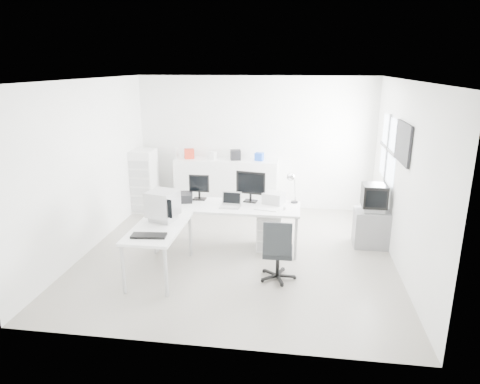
# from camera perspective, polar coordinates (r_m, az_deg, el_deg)

# --- Properties ---
(floor) EXTENTS (5.00, 5.00, 0.01)m
(floor) POSITION_cam_1_polar(r_m,az_deg,el_deg) (7.21, -0.22, -8.09)
(floor) COLOR #BEB5AA
(floor) RESTS_ON ground
(ceiling) EXTENTS (5.00, 5.00, 0.01)m
(ceiling) POSITION_cam_1_polar(r_m,az_deg,el_deg) (6.55, -0.25, 14.74)
(ceiling) COLOR white
(ceiling) RESTS_ON back_wall
(back_wall) EXTENTS (5.00, 0.02, 2.80)m
(back_wall) POSITION_cam_1_polar(r_m,az_deg,el_deg) (9.17, 2.03, 6.48)
(back_wall) COLOR white
(back_wall) RESTS_ON floor
(left_wall) EXTENTS (0.02, 5.00, 2.80)m
(left_wall) POSITION_cam_1_polar(r_m,az_deg,el_deg) (7.52, -19.49, 3.26)
(left_wall) COLOR white
(left_wall) RESTS_ON floor
(right_wall) EXTENTS (0.02, 5.00, 2.80)m
(right_wall) POSITION_cam_1_polar(r_m,az_deg,el_deg) (6.86, 20.92, 1.89)
(right_wall) COLOR white
(right_wall) RESTS_ON floor
(window) EXTENTS (0.02, 1.20, 1.10)m
(window) POSITION_cam_1_polar(r_m,az_deg,el_deg) (7.96, 19.12, 5.47)
(window) COLOR white
(window) RESTS_ON right_wall
(wall_picture) EXTENTS (0.04, 0.90, 0.60)m
(wall_picture) POSITION_cam_1_polar(r_m,az_deg,el_deg) (6.85, 20.93, 6.16)
(wall_picture) COLOR black
(wall_picture) RESTS_ON right_wall
(main_desk) EXTENTS (2.40, 0.80, 0.75)m
(main_desk) POSITION_cam_1_polar(r_m,az_deg,el_deg) (7.31, -1.57, -4.57)
(main_desk) COLOR white
(main_desk) RESTS_ON floor
(side_desk) EXTENTS (0.70, 1.40, 0.75)m
(side_desk) POSITION_cam_1_polar(r_m,az_deg,el_deg) (6.52, -10.66, -7.58)
(side_desk) COLOR white
(side_desk) RESTS_ON floor
(drawer_pedestal) EXTENTS (0.40, 0.50, 0.60)m
(drawer_pedestal) POSITION_cam_1_polar(r_m,az_deg,el_deg) (7.30, 3.94, -5.24)
(drawer_pedestal) COLOR white
(drawer_pedestal) RESTS_ON floor
(inkjet_printer) EXTENTS (0.47, 0.40, 0.15)m
(inkjet_printer) POSITION_cam_1_polar(r_m,az_deg,el_deg) (7.43, -7.95, -0.70)
(inkjet_printer) COLOR black
(inkjet_printer) RESTS_ON main_desk
(lcd_monitor_small) EXTENTS (0.36, 0.21, 0.44)m
(lcd_monitor_small) POSITION_cam_1_polar(r_m,az_deg,el_deg) (7.45, -5.46, 0.63)
(lcd_monitor_small) COLOR black
(lcd_monitor_small) RESTS_ON main_desk
(lcd_monitor_large) EXTENTS (0.54, 0.30, 0.53)m
(lcd_monitor_large) POSITION_cam_1_polar(r_m,az_deg,el_deg) (7.29, 1.43, 0.71)
(lcd_monitor_large) COLOR black
(lcd_monitor_large) RESTS_ON main_desk
(laptop) EXTENTS (0.32, 0.33, 0.20)m
(laptop) POSITION_cam_1_polar(r_m,az_deg,el_deg) (7.05, -1.34, -1.28)
(laptop) COLOR #B7B7BA
(laptop) RESTS_ON main_desk
(white_keyboard) EXTENTS (0.40, 0.20, 0.02)m
(white_keyboard) POSITION_cam_1_polar(r_m,az_deg,el_deg) (6.96, 3.48, -2.33)
(white_keyboard) COLOR white
(white_keyboard) RESTS_ON main_desk
(white_mouse) EXTENTS (0.06, 0.06, 0.06)m
(white_mouse) POSITION_cam_1_polar(r_m,az_deg,el_deg) (6.98, 5.98, -2.15)
(white_mouse) COLOR white
(white_mouse) RESTS_ON main_desk
(laser_printer) EXTENTS (0.40, 0.37, 0.19)m
(laser_printer) POSITION_cam_1_polar(r_m,az_deg,el_deg) (7.28, 4.52, -0.79)
(laser_printer) COLOR #B3B3B3
(laser_printer) RESTS_ON main_desk
(desk_lamp) EXTENTS (0.19, 0.19, 0.47)m
(desk_lamp) POSITION_cam_1_polar(r_m,az_deg,el_deg) (7.30, 7.33, 0.36)
(desk_lamp) COLOR silver
(desk_lamp) RESTS_ON main_desk
(crt_monitor) EXTENTS (0.44, 0.44, 0.41)m
(crt_monitor) POSITION_cam_1_polar(r_m,az_deg,el_deg) (6.53, -10.25, -2.05)
(crt_monitor) COLOR #B7B7BA
(crt_monitor) RESTS_ON side_desk
(black_keyboard) EXTENTS (0.49, 0.24, 0.03)m
(black_keyboard) POSITION_cam_1_polar(r_m,az_deg,el_deg) (6.02, -12.06, -5.71)
(black_keyboard) COLOR black
(black_keyboard) RESTS_ON side_desk
(office_chair) EXTENTS (0.55, 0.55, 0.95)m
(office_chair) POSITION_cam_1_polar(r_m,az_deg,el_deg) (6.23, 5.09, -7.55)
(office_chair) COLOR #272A2D
(office_chair) RESTS_ON floor
(tv_cabinet) EXTENTS (0.58, 0.48, 0.64)m
(tv_cabinet) POSITION_cam_1_polar(r_m,az_deg,el_deg) (7.70, 17.09, -4.63)
(tv_cabinet) COLOR slate
(tv_cabinet) RESTS_ON floor
(crt_tv) EXTENTS (0.50, 0.48, 0.45)m
(crt_tv) POSITION_cam_1_polar(r_m,az_deg,el_deg) (7.53, 17.44, -0.77)
(crt_tv) COLOR black
(crt_tv) RESTS_ON tv_cabinet
(sideboard) EXTENTS (2.18, 0.54, 1.09)m
(sideboard) POSITION_cam_1_polar(r_m,az_deg,el_deg) (9.19, -1.82, 1.04)
(sideboard) COLOR white
(sideboard) RESTS_ON floor
(clutter_box_a) EXTENTS (0.25, 0.23, 0.20)m
(clutter_box_a) POSITION_cam_1_polar(r_m,az_deg,el_deg) (9.21, -6.79, 5.09)
(clutter_box_a) COLOR red
(clutter_box_a) RESTS_ON sideboard
(clutter_box_b) EXTENTS (0.19, 0.18, 0.16)m
(clutter_box_b) POSITION_cam_1_polar(r_m,az_deg,el_deg) (9.10, -3.72, 4.89)
(clutter_box_b) COLOR white
(clutter_box_b) RESTS_ON sideboard
(clutter_box_c) EXTENTS (0.25, 0.24, 0.21)m
(clutter_box_c) POSITION_cam_1_polar(r_m,az_deg,el_deg) (9.01, -0.60, 4.97)
(clutter_box_c) COLOR black
(clutter_box_c) RESTS_ON sideboard
(clutter_box_d) EXTENTS (0.19, 0.18, 0.16)m
(clutter_box_d) POSITION_cam_1_polar(r_m,az_deg,el_deg) (8.95, 2.58, 4.73)
(clutter_box_d) COLOR blue
(clutter_box_d) RESTS_ON sideboard
(clutter_bottle) EXTENTS (0.07, 0.07, 0.22)m
(clutter_bottle) POSITION_cam_1_polar(r_m,az_deg,el_deg) (9.33, -8.52, 5.22)
(clutter_bottle) COLOR white
(clutter_bottle) RESTS_ON sideboard
(filing_cabinet) EXTENTS (0.46, 0.55, 1.32)m
(filing_cabinet) POSITION_cam_1_polar(r_m,az_deg,el_deg) (9.26, -12.63, 1.48)
(filing_cabinet) COLOR white
(filing_cabinet) RESTS_ON floor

